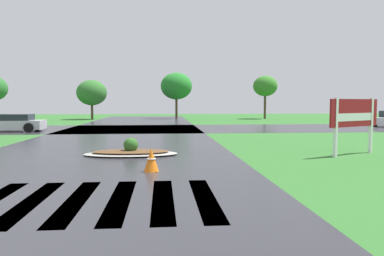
% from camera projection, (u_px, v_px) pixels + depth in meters
% --- Properties ---
extents(asphalt_roadway, '(10.10, 80.00, 0.01)m').
position_uv_depth(asphalt_roadway, '(96.00, 162.00, 12.47)').
color(asphalt_roadway, '#2B2B30').
rests_on(asphalt_roadway, ground).
extents(asphalt_cross_road, '(90.00, 9.09, 0.01)m').
position_uv_depth(asphalt_cross_road, '(132.00, 129.00, 28.03)').
color(asphalt_cross_road, '#2B2B30').
rests_on(asphalt_cross_road, ground).
extents(crosswalk_stripes, '(6.75, 3.57, 0.01)m').
position_uv_depth(crosswalk_stripes, '(54.00, 201.00, 7.62)').
color(crosswalk_stripes, white).
rests_on(crosswalk_stripes, ground).
extents(estate_billboard, '(2.60, 1.44, 2.21)m').
position_uv_depth(estate_billboard, '(354.00, 116.00, 14.20)').
color(estate_billboard, white).
rests_on(estate_billboard, ground).
extents(median_island, '(3.58, 1.61, 0.68)m').
position_uv_depth(median_island, '(131.00, 152.00, 14.17)').
color(median_island, '#9E9B93').
rests_on(median_island, ground).
extents(car_white_sedan, '(4.42, 2.23, 1.21)m').
position_uv_depth(car_white_sedan, '(12.00, 123.00, 25.49)').
color(car_white_sedan, '#B7B7BF').
rests_on(car_white_sedan, ground).
extents(drainage_pipe_stack, '(3.09, 1.07, 0.77)m').
position_uv_depth(drainage_pipe_stack, '(4.00, 123.00, 29.24)').
color(drainage_pipe_stack, '#9E9B93').
rests_on(drainage_pipe_stack, ground).
extents(traffic_cone, '(0.44, 0.44, 0.69)m').
position_uv_depth(traffic_cone, '(151.00, 160.00, 10.86)').
color(traffic_cone, orange).
rests_on(traffic_cone, ground).
extents(background_treeline, '(35.90, 5.28, 5.61)m').
position_uv_depth(background_treeline, '(120.00, 88.00, 44.11)').
color(background_treeline, '#4C3823').
rests_on(background_treeline, ground).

